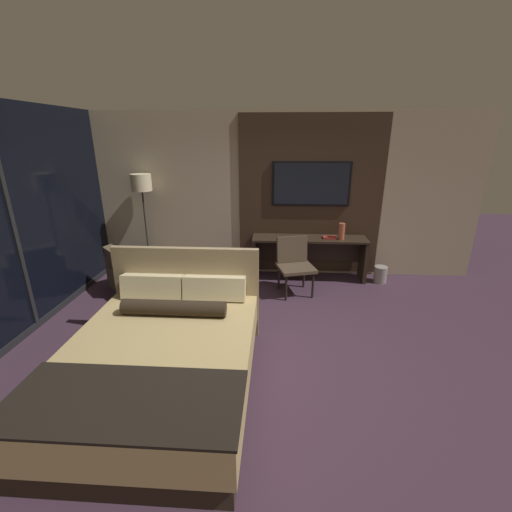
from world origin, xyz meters
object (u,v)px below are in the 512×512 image
armchair_by_window (139,274)px  tv (311,184)px  desk_chair (294,261)px  vase_tall (342,231)px  desk (309,250)px  bed (163,360)px  floor_lamp (142,191)px  waste_bin (380,274)px  book (329,237)px

armchair_by_window → tv: bearing=-118.9°
desk_chair → armchair_by_window: (-2.53, -0.06, -0.28)m
vase_tall → desk: bearing=169.2°
desk_chair → vase_tall: bearing=15.8°
bed → armchair_by_window: 2.57m
bed → floor_lamp: (-1.20, 2.95, 1.18)m
waste_bin → book: bearing=175.7°
tv → armchair_by_window: size_ratio=1.12×
waste_bin → armchair_by_window: bearing=-172.7°
vase_tall → bed: bearing=-127.4°
desk_chair → book: size_ratio=4.01×
desk → desk_chair: bearing=-115.3°
tv → vase_tall: bearing=-28.7°
floor_lamp → book: bearing=-1.2°
floor_lamp → book: 3.28m
tv → waste_bin: 1.96m
tv → armchair_by_window: bearing=-163.5°
bed → desk: (1.66, 2.94, 0.19)m
tv → waste_bin: size_ratio=4.71×
desk → waste_bin: 1.30m
vase_tall → book: bearing=168.2°
floor_lamp → vase_tall: floor_lamp is taller
bed → vase_tall: (2.18, 2.84, 0.56)m
floor_lamp → waste_bin: size_ratio=6.40×
tv → waste_bin: bearing=-14.2°
waste_bin → vase_tall: bearing=177.6°
desk → tv: tv is taller
armchair_by_window → floor_lamp: 1.42m
tv → floor_lamp: tv is taller
desk → floor_lamp: bearing=179.9°
desk → desk_chair: (-0.28, -0.59, 0.01)m
armchair_by_window → waste_bin: 4.08m
desk → tv: (-0.00, 0.19, 1.11)m
bed → tv: 3.77m
bed → desk_chair: size_ratio=2.56×
vase_tall → book: (-0.19, 0.04, -0.12)m
tv → desk_chair: tv is taller
bed → tv: tv is taller
desk → book: book is taller
bed → armchair_by_window: (-1.15, 2.30, -0.08)m
desk_chair → waste_bin: size_ratio=3.17×
tv → desk_chair: 1.37m
armchair_by_window → desk: bearing=-122.4°
armchair_by_window → waste_bin: (4.04, 0.52, -0.11)m
book → waste_bin: 1.10m
desk → desk_chair: 0.65m
bed → desk_chair: (1.38, 2.36, 0.20)m
waste_bin → floor_lamp: bearing=178.1°
bed → vase_tall: 3.63m
tv → floor_lamp: 2.87m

